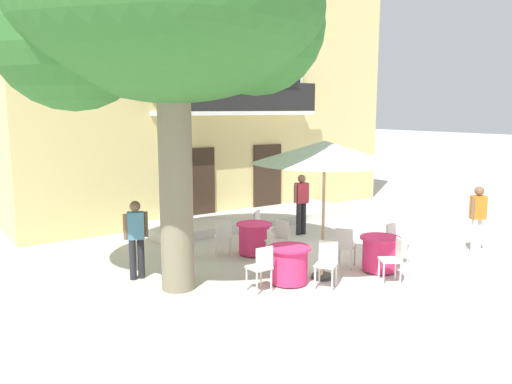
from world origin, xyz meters
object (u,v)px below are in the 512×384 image
object	(u,v)px
cafe_chair_middle_1	(279,238)
pedestrian_near_entrance	(301,201)
cafe_chair_near_tree_2	(275,248)
cafe_table_middle	(254,238)
cafe_chair_middle_0	(223,235)
cafe_chair_front_1	(395,240)
plane_tree	(166,14)
cafe_table_front	(380,253)
cafe_umbrella	(325,153)
cafe_chair_middle_2	(261,226)
cafe_chair_front_0	(394,257)
cafe_chair_near_tree_0	(261,265)
cafe_chair_near_tree_1	(327,261)
pedestrian_mid_plaza	(136,235)
pedestrian_by_tree	(478,216)
cafe_table_near_tree	(289,265)
cafe_chair_front_2	(345,245)

from	to	relation	value
cafe_chair_middle_1	pedestrian_near_entrance	xyz separation A→B (m)	(2.00, 1.61, 0.42)
cafe_chair_near_tree_2	cafe_table_middle	bearing A→B (deg)	72.78
cafe_table_middle	cafe_chair_middle_0	bearing A→B (deg)	159.17
cafe_chair_middle_1	cafe_chair_front_1	distance (m)	2.62
plane_tree	cafe_chair_near_tree_2	xyz separation A→B (m)	(2.24, -0.33, -4.63)
cafe_chair_middle_1	pedestrian_near_entrance	distance (m)	2.60
plane_tree	cafe_table_middle	xyz separation A→B (m)	(2.67, 1.09, -4.77)
cafe_table_front	cafe_table_middle	bearing A→B (deg)	119.33
pedestrian_near_entrance	cafe_chair_middle_1	bearing A→B (deg)	-141.21
cafe_chair_near_tree_2	cafe_table_middle	xyz separation A→B (m)	(0.44, 1.41, -0.14)
cafe_table_middle	cafe_umbrella	distance (m)	3.19
cafe_chair_middle_2	cafe_chair_front_0	xyz separation A→B (m)	(0.58, -3.81, 0.00)
cafe_chair_near_tree_0	cafe_chair_near_tree_1	world-z (taller)	same
cafe_chair_near_tree_0	cafe_table_front	distance (m)	2.88
pedestrian_mid_plaza	pedestrian_by_tree	world-z (taller)	pedestrian_by_tree
cafe_table_near_tree	cafe_chair_near_tree_2	bearing A→B (deg)	75.49
cafe_chair_middle_0	plane_tree	bearing A→B (deg)	-145.48
cafe_chair_middle_2	cafe_chair_front_2	size ratio (longest dim) A/B	1.00
cafe_table_near_tree	cafe_chair_middle_1	distance (m)	1.65
cafe_table_middle	cafe_chair_front_2	bearing A→B (deg)	-63.44
cafe_chair_front_0	cafe_chair_front_2	world-z (taller)	same
cafe_table_near_tree	cafe_chair_near_tree_1	distance (m)	0.77
cafe_chair_middle_0	cafe_umbrella	xyz separation A→B (m)	(0.84, -2.56, 2.08)
plane_tree	cafe_chair_near_tree_1	xyz separation A→B (m)	(2.52, -1.64, -4.63)
cafe_chair_middle_1	cafe_chair_front_2	bearing A→B (deg)	-58.04
pedestrian_mid_plaza	cafe_chair_near_tree_0	bearing A→B (deg)	-52.16
cafe_table_front	pedestrian_by_tree	bearing A→B (deg)	-7.37
cafe_table_middle	pedestrian_near_entrance	distance (m)	2.44
cafe_chair_near_tree_2	pedestrian_by_tree	world-z (taller)	pedestrian_by_tree
cafe_chair_front_2	cafe_umbrella	world-z (taller)	cafe_umbrella
cafe_umbrella	cafe_table_front	bearing A→B (deg)	-14.25
cafe_chair_near_tree_2	cafe_chair_front_2	distance (m)	1.58
cafe_chair_middle_2	cafe_chair_middle_1	bearing A→B (deg)	-106.19
cafe_table_near_tree	cafe_chair_near_tree_2	world-z (taller)	cafe_chair_near_tree_2
cafe_table_front	cafe_chair_front_0	xyz separation A→B (m)	(-0.34, -0.67, 0.14)
cafe_chair_front_2	pedestrian_mid_plaza	xyz separation A→B (m)	(-4.03, 1.92, 0.39)
plane_tree	pedestrian_mid_plaza	world-z (taller)	plane_tree
cafe_table_front	cafe_chair_front_0	distance (m)	0.77
cafe_chair_near_tree_1	cafe_umbrella	world-z (taller)	cafe_umbrella
cafe_chair_near_tree_0	pedestrian_near_entrance	bearing A→B (deg)	40.99
cafe_chair_near_tree_0	cafe_table_front	xyz separation A→B (m)	(2.85, -0.40, -0.14)
cafe_chair_near_tree_0	cafe_chair_near_tree_1	xyz separation A→B (m)	(1.23, -0.50, 0.00)
cafe_chair_front_2	pedestrian_by_tree	world-z (taller)	pedestrian_by_tree
cafe_chair_middle_2	cafe_umbrella	distance (m)	3.51
cafe_chair_middle_2	cafe_table_front	distance (m)	3.27
cafe_chair_front_1	pedestrian_by_tree	size ratio (longest dim) A/B	0.55
plane_tree	pedestrian_mid_plaza	distance (m)	4.36
pedestrian_near_entrance	pedestrian_mid_plaza	distance (m)	5.31
cafe_umbrella	cafe_table_near_tree	bearing A→B (deg)	169.09
plane_tree	cafe_chair_middle_2	world-z (taller)	plane_tree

